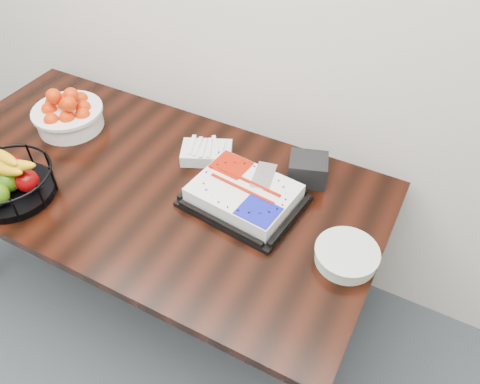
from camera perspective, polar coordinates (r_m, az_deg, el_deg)
The scene contains 7 objects.
table at distance 1.87m, azimuth -11.21°, elevation -0.31°, with size 1.80×0.90×0.75m.
cake_tray at distance 1.66m, azimuth 0.50°, elevation -0.40°, with size 0.43×0.35×0.08m.
tangerine_bowl at distance 2.11m, azimuth -20.31°, elevation 9.23°, with size 0.29×0.29×0.18m.
fruit_basket at distance 1.86m, azimuth -26.37°, elevation 1.27°, with size 0.32×0.32×0.17m.
plate_stack at distance 1.53m, azimuth 12.84°, elevation -7.57°, with size 0.21×0.21×0.05m.
fork_bag at distance 1.85m, azimuth -4.09°, elevation 4.83°, with size 0.23×0.20×0.06m.
napkin_box at distance 1.76m, azimuth 8.27°, elevation 2.74°, with size 0.14×0.12×0.10m, color black.
Camera 1 is at (0.93, 1.02, 1.96)m, focal length 35.00 mm.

